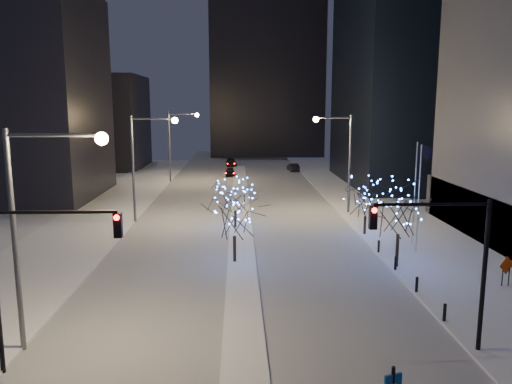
{
  "coord_description": "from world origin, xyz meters",
  "views": [
    {
      "loc": [
        -0.21,
        -19.44,
        10.96
      ],
      "look_at": [
        1.01,
        14.6,
        5.0
      ],
      "focal_mm": 35.0,
      "sensor_mm": 36.0,
      "label": 1
    }
  ],
  "objects_px": {
    "car_far": "(231,163)",
    "construction_sign": "(506,268)",
    "street_lamp_w_far": "(177,137)",
    "car_near": "(230,172)",
    "traffic_signal_west": "(33,262)",
    "holiday_tree_median_near": "(234,215)",
    "traffic_signal_east": "(451,251)",
    "street_lamp_w_mid": "(144,154)",
    "street_lamp_east": "(341,151)",
    "car_mid": "(293,167)",
    "holiday_tree_plaza_near": "(399,209)",
    "street_lamp_w_near": "(37,209)",
    "holiday_tree_median_far": "(235,196)",
    "holiday_tree_plaza_far": "(366,199)"
  },
  "relations": [
    {
      "from": "car_far",
      "to": "construction_sign",
      "type": "relative_size",
      "value": 2.43
    },
    {
      "from": "street_lamp_w_far",
      "to": "car_near",
      "type": "relative_size",
      "value": 2.71
    },
    {
      "from": "traffic_signal_west",
      "to": "holiday_tree_median_near",
      "type": "relative_size",
      "value": 1.35
    },
    {
      "from": "traffic_signal_east",
      "to": "car_near",
      "type": "relative_size",
      "value": 1.9
    },
    {
      "from": "street_lamp_w_mid",
      "to": "street_lamp_east",
      "type": "bearing_deg",
      "value": 8.96
    },
    {
      "from": "traffic_signal_east",
      "to": "car_mid",
      "type": "relative_size",
      "value": 1.77
    },
    {
      "from": "car_near",
      "to": "holiday_tree_plaza_near",
      "type": "distance_m",
      "value": 46.98
    },
    {
      "from": "traffic_signal_east",
      "to": "car_far",
      "type": "relative_size",
      "value": 1.55
    },
    {
      "from": "street_lamp_w_near",
      "to": "car_near",
      "type": "distance_m",
      "value": 56.78
    },
    {
      "from": "street_lamp_w_near",
      "to": "traffic_signal_west",
      "type": "bearing_deg",
      "value": -76.04
    },
    {
      "from": "traffic_signal_west",
      "to": "holiday_tree_median_far",
      "type": "distance_m",
      "value": 25.44
    },
    {
      "from": "street_lamp_east",
      "to": "car_mid",
      "type": "bearing_deg",
      "value": 91.86
    },
    {
      "from": "street_lamp_w_far",
      "to": "street_lamp_w_near",
      "type": "bearing_deg",
      "value": -90.0
    },
    {
      "from": "car_mid",
      "to": "holiday_tree_plaza_near",
      "type": "height_order",
      "value": "holiday_tree_plaza_near"
    },
    {
      "from": "holiday_tree_plaza_far",
      "to": "traffic_signal_west",
      "type": "bearing_deg",
      "value": -131.59
    },
    {
      "from": "street_lamp_w_near",
      "to": "street_lamp_w_mid",
      "type": "xyz_separation_m",
      "value": [
        0.0,
        25.0,
        0.0
      ]
    },
    {
      "from": "car_far",
      "to": "holiday_tree_median_far",
      "type": "relative_size",
      "value": 0.93
    },
    {
      "from": "street_lamp_w_far",
      "to": "holiday_tree_median_near",
      "type": "relative_size",
      "value": 1.92
    },
    {
      "from": "holiday_tree_plaza_near",
      "to": "street_lamp_w_near",
      "type": "bearing_deg",
      "value": -151.18
    },
    {
      "from": "traffic_signal_west",
      "to": "car_mid",
      "type": "distance_m",
      "value": 65.76
    },
    {
      "from": "holiday_tree_median_far",
      "to": "holiday_tree_plaza_far",
      "type": "bearing_deg",
      "value": -14.1
    },
    {
      "from": "car_near",
      "to": "car_far",
      "type": "bearing_deg",
      "value": 87.28
    },
    {
      "from": "traffic_signal_east",
      "to": "car_mid",
      "type": "xyz_separation_m",
      "value": [
        0.06,
        62.27,
        -4.11
      ]
    },
    {
      "from": "street_lamp_w_near",
      "to": "street_lamp_w_mid",
      "type": "height_order",
      "value": "same"
    },
    {
      "from": "holiday_tree_plaza_near",
      "to": "construction_sign",
      "type": "distance_m",
      "value": 7.26
    },
    {
      "from": "holiday_tree_median_near",
      "to": "street_lamp_w_mid",
      "type": "bearing_deg",
      "value": 123.36
    },
    {
      "from": "street_lamp_east",
      "to": "car_near",
      "type": "xyz_separation_m",
      "value": [
        -11.58,
        27.99,
        -5.82
      ]
    },
    {
      "from": "street_lamp_east",
      "to": "traffic_signal_east",
      "type": "relative_size",
      "value": 1.43
    },
    {
      "from": "street_lamp_w_far",
      "to": "car_mid",
      "type": "relative_size",
      "value": 2.53
    },
    {
      "from": "traffic_signal_east",
      "to": "traffic_signal_west",
      "type": "bearing_deg",
      "value": -176.71
    },
    {
      "from": "holiday_tree_median_far",
      "to": "construction_sign",
      "type": "distance_m",
      "value": 22.52
    },
    {
      "from": "car_near",
      "to": "holiday_tree_plaza_near",
      "type": "bearing_deg",
      "value": -77.88
    },
    {
      "from": "street_lamp_w_mid",
      "to": "holiday_tree_plaza_far",
      "type": "relative_size",
      "value": 2.05
    },
    {
      "from": "street_lamp_east",
      "to": "holiday_tree_median_far",
      "type": "distance_m",
      "value": 12.59
    },
    {
      "from": "street_lamp_w_far",
      "to": "holiday_tree_plaza_far",
      "type": "height_order",
      "value": "street_lamp_w_far"
    },
    {
      "from": "holiday_tree_median_near",
      "to": "holiday_tree_plaza_near",
      "type": "relative_size",
      "value": 0.86
    },
    {
      "from": "street_lamp_w_far",
      "to": "traffic_signal_west",
      "type": "xyz_separation_m",
      "value": [
        0.5,
        -52.0,
        -1.74
      ]
    },
    {
      "from": "car_far",
      "to": "street_lamp_w_mid",
      "type": "bearing_deg",
      "value": -104.58
    },
    {
      "from": "street_lamp_w_far",
      "to": "car_mid",
      "type": "bearing_deg",
      "value": 32.13
    },
    {
      "from": "street_lamp_east",
      "to": "traffic_signal_east",
      "type": "distance_m",
      "value": 29.08
    },
    {
      "from": "car_near",
      "to": "construction_sign",
      "type": "bearing_deg",
      "value": -73.23
    },
    {
      "from": "street_lamp_w_near",
      "to": "car_far",
      "type": "relative_size",
      "value": 2.22
    },
    {
      "from": "traffic_signal_east",
      "to": "car_far",
      "type": "distance_m",
      "value": 70.25
    },
    {
      "from": "traffic_signal_west",
      "to": "holiday_tree_plaza_near",
      "type": "distance_m",
      "value": 22.81
    },
    {
      "from": "street_lamp_w_far",
      "to": "traffic_signal_east",
      "type": "xyz_separation_m",
      "value": [
        17.88,
        -51.0,
        -1.74
      ]
    },
    {
      "from": "street_lamp_east",
      "to": "holiday_tree_plaza_far",
      "type": "distance_m",
      "value": 9.28
    },
    {
      "from": "car_near",
      "to": "holiday_tree_median_far",
      "type": "height_order",
      "value": "holiday_tree_median_far"
    },
    {
      "from": "street_lamp_w_near",
      "to": "car_far",
      "type": "xyz_separation_m",
      "value": [
        7.44,
        68.34,
        -5.84
      ]
    },
    {
      "from": "street_lamp_w_mid",
      "to": "car_far",
      "type": "distance_m",
      "value": 44.36
    },
    {
      "from": "street_lamp_w_near",
      "to": "street_lamp_w_mid",
      "type": "relative_size",
      "value": 1.0
    }
  ]
}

